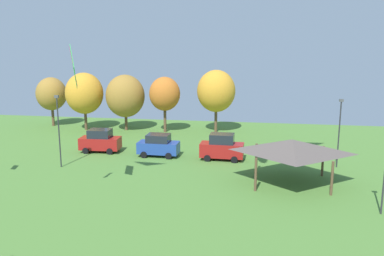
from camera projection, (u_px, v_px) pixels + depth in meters
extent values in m
cube|color=green|center=(73.00, 66.00, 27.26)|extent=(1.38, 2.70, 2.99)
cylinder|color=#E54C93|center=(73.00, 66.00, 27.25)|extent=(0.41, 0.17, 2.71)
cube|color=maroon|center=(100.00, 143.00, 41.99)|extent=(4.16, 2.07, 1.21)
cube|color=#1E232D|center=(100.00, 133.00, 41.78)|extent=(2.33, 1.82, 0.85)
cylinder|color=black|center=(110.00, 151.00, 41.07)|extent=(0.65, 0.25, 0.64)
cylinder|color=black|center=(115.00, 147.00, 42.88)|extent=(0.65, 0.25, 0.64)
cylinder|color=black|center=(86.00, 151.00, 41.35)|extent=(0.65, 0.25, 0.64)
cylinder|color=black|center=(92.00, 146.00, 43.15)|extent=(0.65, 0.25, 0.64)
cube|color=#234299|center=(159.00, 147.00, 40.39)|extent=(4.07, 1.95, 1.12)
cube|color=#1E232D|center=(158.00, 138.00, 40.19)|extent=(2.26, 1.76, 0.79)
cylinder|color=black|center=(168.00, 156.00, 39.38)|extent=(0.65, 0.24, 0.64)
cylinder|color=black|center=(173.00, 151.00, 41.17)|extent=(0.65, 0.24, 0.64)
cylinder|color=black|center=(144.00, 155.00, 39.84)|extent=(0.65, 0.24, 0.64)
cylinder|color=black|center=(149.00, 150.00, 41.62)|extent=(0.65, 0.24, 0.64)
cube|color=maroon|center=(222.00, 150.00, 39.07)|extent=(4.19, 1.83, 1.32)
cube|color=#1E232D|center=(222.00, 139.00, 38.84)|extent=(2.32, 1.64, 0.92)
cylinder|color=black|center=(234.00, 160.00, 38.14)|extent=(0.65, 0.24, 0.64)
cylinder|color=black|center=(236.00, 155.00, 39.79)|extent=(0.65, 0.24, 0.64)
cylinder|color=black|center=(207.00, 158.00, 38.61)|extent=(0.65, 0.24, 0.64)
cylinder|color=black|center=(210.00, 154.00, 40.27)|extent=(0.65, 0.24, 0.64)
cylinder|color=brown|center=(256.00, 175.00, 30.67)|extent=(0.20, 0.20, 2.60)
cylinder|color=brown|center=(332.00, 178.00, 29.79)|extent=(0.20, 0.20, 2.60)
cylinder|color=brown|center=(256.00, 158.00, 35.04)|extent=(0.20, 0.20, 2.60)
cylinder|color=brown|center=(323.00, 161.00, 34.16)|extent=(0.20, 0.20, 2.60)
pyramid|color=#564C47|center=(292.00, 146.00, 32.05)|extent=(7.18, 5.86, 1.00)
cylinder|color=#2D2D33|center=(59.00, 133.00, 36.34)|extent=(0.12, 0.12, 6.32)
cube|color=#4C4C51|center=(57.00, 97.00, 35.68)|extent=(0.36, 0.20, 0.24)
cylinder|color=#2D2D33|center=(339.00, 135.00, 36.28)|extent=(0.12, 0.12, 6.00)
cube|color=#4C4C51|center=(341.00, 100.00, 35.65)|extent=(0.36, 0.20, 0.24)
cylinder|color=brown|center=(53.00, 115.00, 55.38)|extent=(0.36, 0.36, 2.88)
ellipsoid|color=olive|center=(51.00, 94.00, 54.79)|extent=(4.05, 4.05, 4.45)
cylinder|color=brown|center=(86.00, 118.00, 52.80)|extent=(0.36, 0.36, 2.96)
ellipsoid|color=gold|center=(84.00, 93.00, 52.14)|extent=(4.82, 4.82, 5.30)
cylinder|color=brown|center=(126.00, 120.00, 52.63)|extent=(0.36, 0.36, 2.59)
ellipsoid|color=olive|center=(125.00, 96.00, 51.99)|extent=(4.97, 4.97, 5.47)
cylinder|color=brown|center=(165.00, 119.00, 51.41)|extent=(0.36, 0.36, 3.42)
ellipsoid|color=#BC6623|center=(165.00, 94.00, 50.77)|extent=(3.88, 3.88, 4.26)
cylinder|color=brown|center=(216.00, 119.00, 51.51)|extent=(0.36, 0.36, 3.41)
ellipsoid|color=gold|center=(216.00, 91.00, 50.80)|extent=(4.80, 4.80, 5.28)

